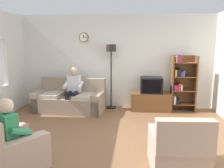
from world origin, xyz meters
The scene contains 11 objects.
ground_plane centered at (0.00, 0.00, 0.00)m, with size 12.00×12.00×0.00m, color brown.
back_wall_assembly centered at (0.00, 2.66, 1.35)m, with size 6.20×0.17×2.70m.
couch centered at (-1.26, 1.95, 0.31)m, with size 1.97×1.04×0.90m.
tv_stand centered at (1.01, 2.25, 0.26)m, with size 1.10×0.56×0.51m.
tv centered at (1.01, 2.23, 0.73)m, with size 0.60×0.49×0.44m.
bookshelf centered at (1.86, 2.32, 0.81)m, with size 0.68×0.36×1.58m.
floor_lamp centered at (-0.13, 2.35, 1.45)m, with size 0.28×0.28×1.85m.
armchair_near_window centered at (-1.32, -1.19, 0.29)m, with size 1.16×1.18×0.90m.
armchair_near_bookshelf centered at (1.20, -0.91, 0.29)m, with size 0.85×0.93×0.90m.
person_on_couch centered at (-1.12, 1.84, 0.70)m, with size 0.54×0.56×1.24m.
person_in_left_armchair centered at (-1.27, -1.12, 0.60)m, with size 0.61×0.64×1.12m.
Camera 1 is at (0.52, -4.30, 1.92)m, focal length 37.60 mm.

